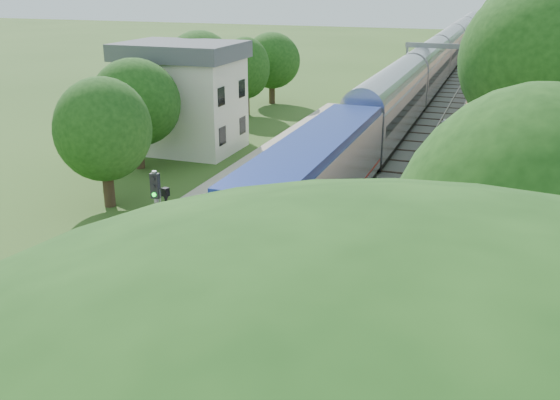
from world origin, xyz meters
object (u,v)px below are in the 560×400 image
(station_building, at_px, (183,96))
(signal_farside, at_px, (440,171))
(train, at_px, (437,63))
(signal_platform, at_px, (158,225))
(signal_gantry, at_px, (446,58))
(lamppost_far, at_px, (168,237))

(station_building, relative_size, signal_farside, 1.38)
(train, relative_size, signal_platform, 23.06)
(signal_gantry, xyz_separation_m, signal_farside, (3.73, -37.48, -0.90))
(signal_platform, distance_m, signal_farside, 13.48)
(lamppost_far, bearing_deg, station_building, 116.66)
(train, relative_size, signal_farside, 20.19)
(station_building, relative_size, lamppost_far, 2.19)
(station_building, bearing_deg, signal_gantry, 56.62)
(signal_platform, bearing_deg, station_building, 116.32)
(signal_gantry, bearing_deg, signal_farside, -84.32)
(lamppost_far, xyz_separation_m, signal_farside, (10.15, 7.53, 1.79))
(station_building, xyz_separation_m, train, (14.00, 40.22, -1.74))
(train, xyz_separation_m, signal_farside, (6.20, -52.70, 1.57))
(signal_platform, xyz_separation_m, signal_farside, (9.10, 9.95, 0.19))
(station_building, xyz_separation_m, signal_platform, (11.10, -22.43, -0.36))
(train, bearing_deg, lamppost_far, -93.75)
(signal_platform, relative_size, signal_farside, 0.88)
(lamppost_far, bearing_deg, train, 86.25)
(lamppost_far, height_order, signal_platform, signal_platform)
(station_building, bearing_deg, signal_farside, -31.72)
(signal_platform, bearing_deg, signal_farside, 47.55)
(station_building, xyz_separation_m, lamppost_far, (10.05, -20.02, -1.96))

